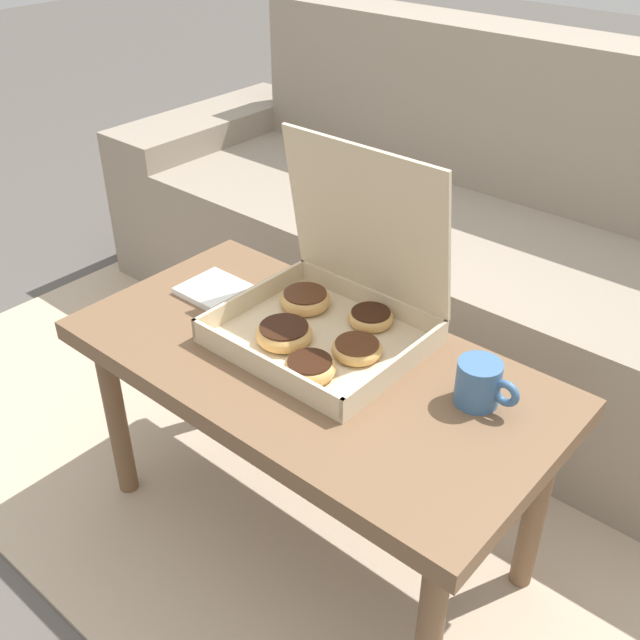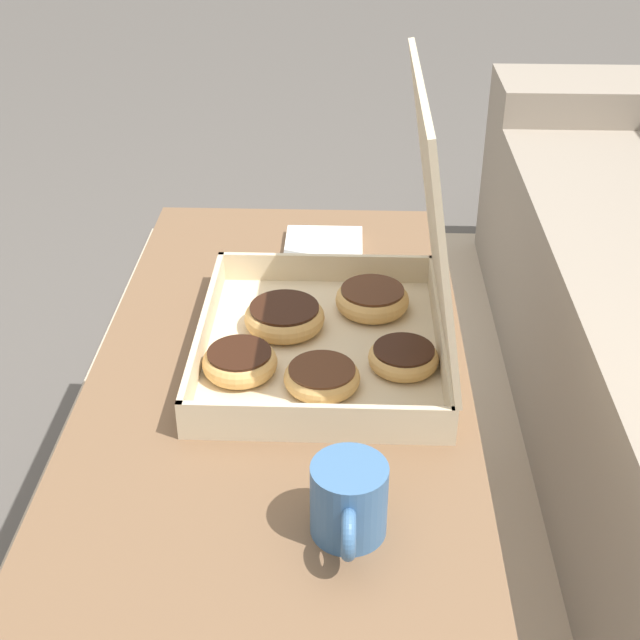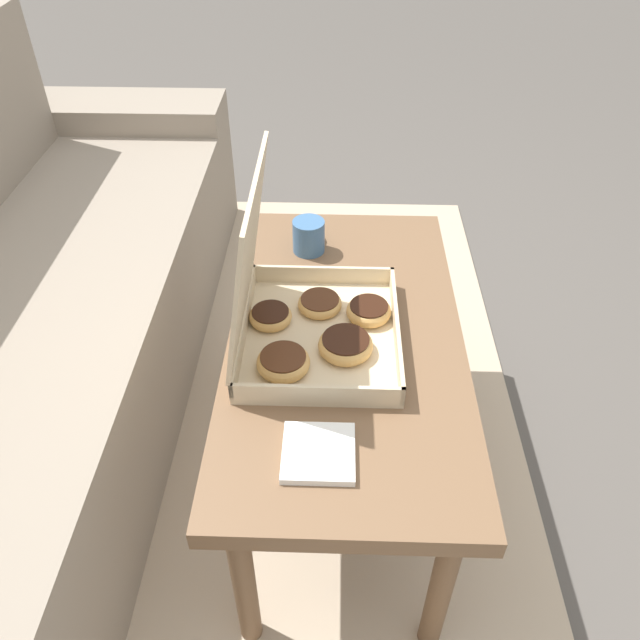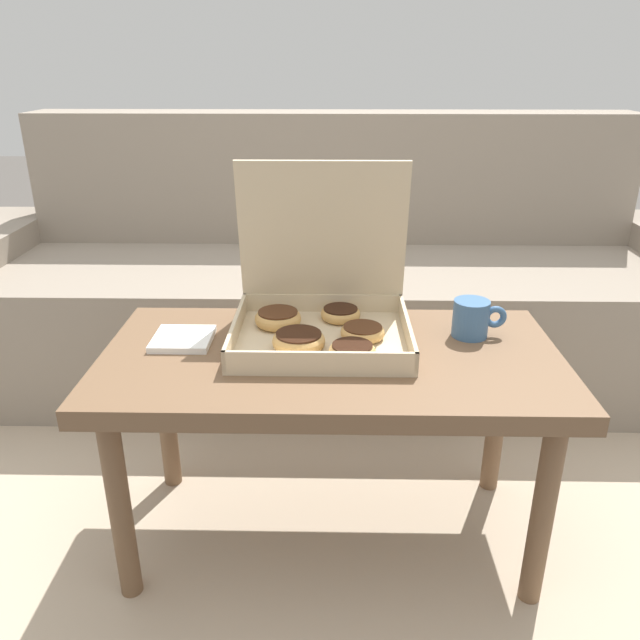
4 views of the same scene
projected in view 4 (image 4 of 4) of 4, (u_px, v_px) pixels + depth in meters
name	position (u px, v px, depth m)	size (l,w,h in m)	color
ground_plane	(329.00, 511.00, 1.54)	(12.00, 12.00, 0.00)	#514C47
area_rug	(329.00, 440.00, 1.81)	(2.68, 1.73, 0.01)	tan
couch	(331.00, 290.00, 2.14)	(2.56, 0.75, 0.86)	gray
coffee_table	(330.00, 377.00, 1.30)	(0.94, 0.48, 0.47)	brown
pastry_box	(320.00, 310.00, 1.33)	(0.37, 0.32, 0.36)	beige
coffee_mug	(471.00, 318.00, 1.34)	(0.12, 0.08, 0.08)	#3D6693
napkin_stack	(182.00, 339.00, 1.32)	(0.12, 0.12, 0.01)	white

